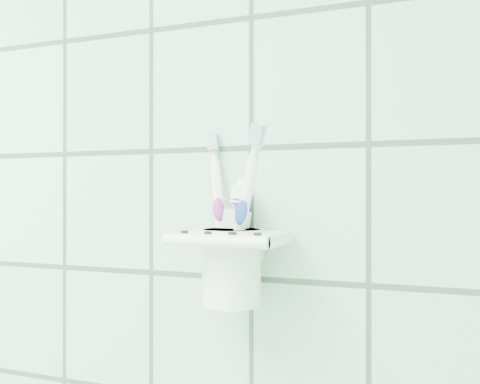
% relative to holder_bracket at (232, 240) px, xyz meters
% --- Properties ---
extents(holder_bracket, '(0.11, 0.10, 0.04)m').
position_rel_holder_bracket_xyz_m(holder_bracket, '(0.00, 0.00, 0.00)').
color(holder_bracket, white).
rests_on(holder_bracket, wall_back).
extents(cup, '(0.07, 0.07, 0.08)m').
position_rel_holder_bracket_xyz_m(cup, '(-0.00, 0.00, -0.03)').
color(cup, white).
rests_on(cup, holder_bracket).
extents(toothbrush_pink, '(0.04, 0.05, 0.19)m').
position_rel_holder_bracket_xyz_m(toothbrush_pink, '(-0.01, 0.01, 0.03)').
color(toothbrush_pink, white).
rests_on(toothbrush_pink, cup).
extents(toothbrush_blue, '(0.02, 0.07, 0.18)m').
position_rel_holder_bracket_xyz_m(toothbrush_blue, '(-0.01, -0.01, 0.03)').
color(toothbrush_blue, white).
rests_on(toothbrush_blue, cup).
extents(toothbrush_orange, '(0.06, 0.04, 0.19)m').
position_rel_holder_bracket_xyz_m(toothbrush_orange, '(-0.01, 0.01, 0.04)').
color(toothbrush_orange, white).
rests_on(toothbrush_orange, cup).
extents(toothpaste_tube, '(0.05, 0.03, 0.13)m').
position_rel_holder_bracket_xyz_m(toothpaste_tube, '(-0.01, 0.01, 0.01)').
color(toothpaste_tube, silver).
rests_on(toothpaste_tube, cup).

